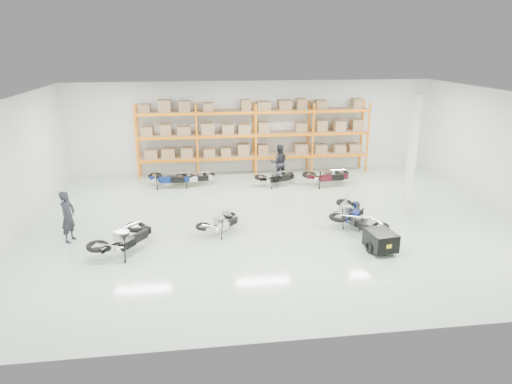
{
  "coord_description": "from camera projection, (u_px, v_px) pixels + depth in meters",
  "views": [
    {
      "loc": [
        -2.87,
        -15.32,
        6.22
      ],
      "look_at": [
        -0.78,
        0.19,
        1.1
      ],
      "focal_mm": 32.0,
      "sensor_mm": 36.0,
      "label": 1
    }
  ],
  "objects": [
    {
      "name": "moto_back_c",
      "position": [
        276.0,
        175.0,
        20.77
      ],
      "size": [
        1.86,
        1.34,
        1.09
      ],
      "primitive_type": null,
      "rotation": [
        0.0,
        -0.09,
        1.91
      ],
      "color": "black",
      "rests_on": "ground"
    },
    {
      "name": "moto_silver_left",
      "position": [
        221.0,
        220.0,
        15.57
      ],
      "size": [
        1.65,
        1.67,
        1.02
      ],
      "primitive_type": null,
      "rotation": [
        0.0,
        -0.09,
        2.37
      ],
      "color": "#B7BBBF",
      "rests_on": "ground"
    },
    {
      "name": "structural_column",
      "position": [
        412.0,
        154.0,
        17.17
      ],
      "size": [
        0.25,
        0.25,
        4.5
      ],
      "primitive_type": "cube",
      "color": "white",
      "rests_on": "ground"
    },
    {
      "name": "moto_back_a",
      "position": [
        171.0,
        175.0,
        20.53
      ],
      "size": [
        1.96,
        1.18,
        1.19
      ],
      "primitive_type": null,
      "rotation": [
        0.0,
        -0.09,
        1.42
      ],
      "color": "navy",
      "rests_on": "ground"
    },
    {
      "name": "pallet_rack",
      "position": [
        255.0,
        129.0,
        22.11
      ],
      "size": [
        11.28,
        0.98,
        3.62
      ],
      "color": "orange",
      "rests_on": "ground"
    },
    {
      "name": "person_back",
      "position": [
        279.0,
        163.0,
        21.46
      ],
      "size": [
        0.87,
        0.69,
        1.73
      ],
      "primitive_type": "imported",
      "rotation": [
        0.0,
        0.0,
        3.1
      ],
      "color": "black",
      "rests_on": "ground"
    },
    {
      "name": "moto_blue_centre",
      "position": [
        348.0,
        208.0,
        16.37
      ],
      "size": [
        1.69,
        2.13,
        1.24
      ],
      "primitive_type": null,
      "rotation": [
        0.0,
        -0.09,
        2.69
      ],
      "color": "#081452",
      "rests_on": "ground"
    },
    {
      "name": "trailer",
      "position": [
        381.0,
        240.0,
        14.15
      ],
      "size": [
        0.89,
        1.65,
        0.68
      ],
      "rotation": [
        0.0,
        0.0,
        0.14
      ],
      "color": "black",
      "rests_on": "ground"
    },
    {
      "name": "room",
      "position": [
        279.0,
        162.0,
        16.03
      ],
      "size": [
        18.0,
        18.0,
        18.0
      ],
      "color": "#B2C7B4",
      "rests_on": "ground"
    },
    {
      "name": "moto_touring_right",
      "position": [
        363.0,
        218.0,
        15.61
      ],
      "size": [
        1.28,
        1.88,
        1.11
      ],
      "primitive_type": null,
      "rotation": [
        0.0,
        -0.09,
        0.27
      ],
      "color": "black",
      "rests_on": "ground"
    },
    {
      "name": "moto_black_far_left",
      "position": [
        123.0,
        235.0,
        14.05
      ],
      "size": [
        1.94,
        2.19,
        1.29
      ],
      "primitive_type": null,
      "rotation": [
        0.0,
        -0.09,
        2.54
      ],
      "color": "black",
      "rests_on": "ground"
    },
    {
      "name": "person_left",
      "position": [
        68.0,
        217.0,
        14.8
      ],
      "size": [
        0.58,
        0.72,
        1.71
      ],
      "primitive_type": "imported",
      "rotation": [
        0.0,
        0.0,
        1.27
      ],
      "color": "black",
      "rests_on": "ground"
    },
    {
      "name": "moto_back_b",
      "position": [
        195.0,
        175.0,
        20.81
      ],
      "size": [
        1.71,
        1.01,
        1.05
      ],
      "primitive_type": null,
      "rotation": [
        0.0,
        -0.09,
        1.71
      ],
      "color": "silver",
      "rests_on": "ground"
    },
    {
      "name": "moto_back_d",
      "position": [
        327.0,
        173.0,
        20.78
      ],
      "size": [
        1.97,
        1.07,
        1.24
      ],
      "primitive_type": null,
      "rotation": [
        0.0,
        -0.09,
        1.63
      ],
      "color": "#450D17",
      "rests_on": "ground"
    }
  ]
}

